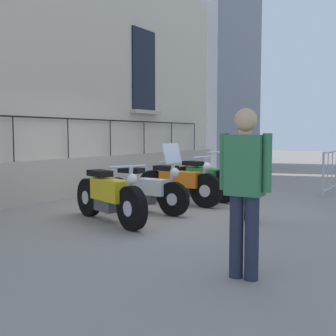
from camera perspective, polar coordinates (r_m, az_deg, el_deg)
ground_plane at (r=8.17m, az=-0.90°, el=-5.55°), size 60.00×60.00×0.00m
building_facade at (r=10.10m, az=-15.23°, el=12.79°), size 0.82×13.71×6.05m
motorcycle_yellow at (r=6.90m, az=-8.03°, el=-3.93°), size 1.99×0.91×0.98m
motorcycle_white at (r=7.73m, az=-3.12°, el=-3.00°), size 1.93×0.58×1.29m
motorcycle_orange at (r=8.56m, az=1.47°, el=-2.20°), size 1.98×0.67×1.01m
motorcycle_green at (r=9.33m, az=4.81°, el=-1.61°), size 1.91×0.95×1.08m
crowd_barrier at (r=11.12m, az=21.68°, el=-0.23°), size 0.06×2.29×1.05m
pedestrian_standing at (r=7.06m, az=10.38°, el=0.08°), size 0.41×0.41×1.60m
pedestrian_walking at (r=4.20m, az=10.41°, el=-2.07°), size 0.53×0.24×1.70m
distant_building at (r=19.63m, az=4.37°, el=17.43°), size 4.04×4.55×11.59m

